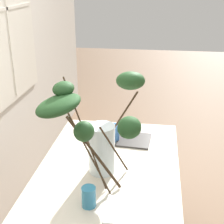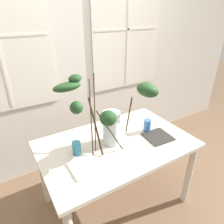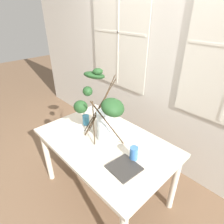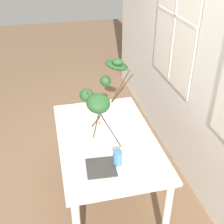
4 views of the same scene
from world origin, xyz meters
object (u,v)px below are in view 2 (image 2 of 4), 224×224
(vase_with_branches, at_px, (108,112))
(drinking_glass_blue_left, at_px, (77,148))
(plate_square_left, at_px, (85,167))
(drinking_glass_blue_right, at_px, (147,126))
(plate_square_right, at_px, (158,137))
(dining_table, at_px, (116,151))

(vase_with_branches, relative_size, drinking_glass_blue_left, 7.62)
(vase_with_branches, relative_size, plate_square_left, 4.02)
(vase_with_branches, bearing_deg, plate_square_left, -150.31)
(vase_with_branches, relative_size, drinking_glass_blue_right, 6.79)
(vase_with_branches, relative_size, plate_square_right, 3.67)
(plate_square_right, bearing_deg, drinking_glass_blue_right, 98.03)
(drinking_glass_blue_left, relative_size, plate_square_left, 0.53)
(drinking_glass_blue_left, height_order, plate_square_left, drinking_glass_blue_left)
(drinking_glass_blue_left, xyz_separation_m, plate_square_right, (0.74, -0.17, -0.05))
(drinking_glass_blue_left, height_order, plate_square_right, drinking_glass_blue_left)
(vase_with_branches, bearing_deg, plate_square_right, -18.15)
(vase_with_branches, distance_m, drinking_glass_blue_left, 0.39)
(drinking_glass_blue_right, height_order, plate_square_left, drinking_glass_blue_right)
(plate_square_left, bearing_deg, plate_square_right, 1.81)
(plate_square_right, bearing_deg, plate_square_left, -178.19)
(drinking_glass_blue_left, bearing_deg, drinking_glass_blue_right, -2.62)
(dining_table, relative_size, drinking_glass_blue_right, 10.83)
(dining_table, bearing_deg, drinking_glass_blue_left, 173.03)
(dining_table, xyz_separation_m, drinking_glass_blue_right, (0.36, 0.01, 0.16))
(drinking_glass_blue_right, xyz_separation_m, plate_square_right, (0.02, -0.14, -0.06))
(drinking_glass_blue_right, relative_size, plate_square_right, 0.54)
(vase_with_branches, xyz_separation_m, plate_square_right, (0.46, -0.15, -0.31))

